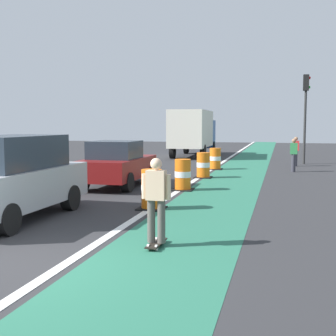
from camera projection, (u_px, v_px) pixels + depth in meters
ground_plane at (8, 265)px, 7.43m from camera, size 100.00×100.00×0.00m
bike_lane_strip at (232, 181)px, 18.42m from camera, size 2.50×80.00×0.01m
lane_divider_stripe at (196, 179)px, 18.79m from camera, size 0.20×80.00×0.01m
skateboarder_on_lane at (156, 199)px, 8.47m from camera, size 0.57×0.80×1.69m
parked_suv_nearest at (12, 177)px, 10.91m from camera, size 1.96×4.62×2.04m
parked_sedan_second at (117, 164)px, 16.65m from camera, size 1.93×4.10×1.70m
traffic_barrel_front at (152, 190)px, 12.27m from camera, size 0.73×0.73×1.09m
traffic_barrel_mid at (183, 175)px, 15.77m from camera, size 0.73×0.73×1.09m
traffic_barrel_back at (203, 165)px, 19.38m from camera, size 0.73×0.73×1.09m
traffic_barrel_far at (215, 159)px, 22.93m from camera, size 0.73×0.73×1.09m
delivery_truck_down_block at (193, 130)px, 31.93m from camera, size 2.51×7.65×3.23m
traffic_light_corner at (306, 103)px, 25.72m from camera, size 0.41×0.32×5.10m
pedestrian_crossing at (294, 154)px, 21.72m from camera, size 0.34×0.20×1.61m
pedestrian_waiting at (296, 151)px, 24.60m from camera, size 0.34×0.20×1.61m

